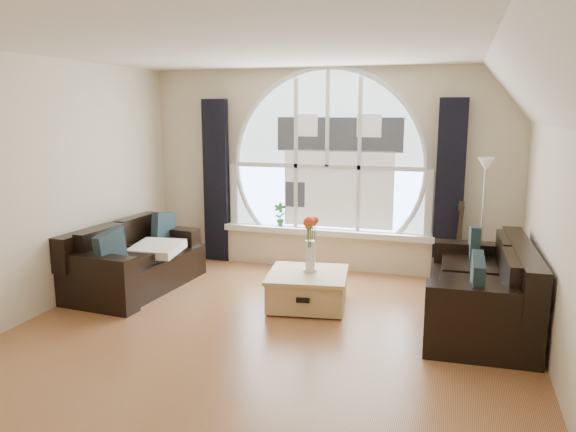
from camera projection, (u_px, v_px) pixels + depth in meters
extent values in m
cube|color=brown|center=(260.00, 343.00, 5.22)|extent=(5.00, 5.50, 0.01)
cube|color=silver|center=(257.00, 44.00, 4.71)|extent=(5.00, 5.50, 0.01)
cube|color=beige|center=(328.00, 170.00, 7.55)|extent=(5.00, 0.01, 2.70)
cube|color=beige|center=(38.00, 300.00, 2.38)|extent=(5.00, 0.01, 2.70)
cube|color=beige|center=(28.00, 189.00, 5.68)|extent=(0.01, 5.50, 2.70)
cube|color=beige|center=(567.00, 216.00, 4.24)|extent=(0.01, 5.50, 2.70)
cube|color=silver|center=(535.00, 82.00, 4.14)|extent=(0.92, 5.50, 0.72)
cube|color=silver|center=(328.00, 150.00, 7.47)|extent=(2.60, 0.06, 2.15)
cube|color=white|center=(326.00, 232.00, 7.61)|extent=(2.90, 0.22, 0.08)
cube|color=white|center=(327.00, 150.00, 7.44)|extent=(2.76, 0.08, 2.15)
cube|color=silver|center=(338.00, 159.00, 7.43)|extent=(1.70, 0.02, 1.50)
cube|color=black|center=(216.00, 181.00, 7.93)|extent=(0.35, 0.12, 2.30)
cube|color=black|center=(450.00, 191.00, 7.01)|extent=(0.35, 0.12, 2.30)
cube|color=black|center=(137.00, 257.00, 6.75)|extent=(1.02, 1.83, 0.79)
cube|color=black|center=(479.00, 287.00, 5.58)|extent=(1.02, 1.95, 0.85)
cube|color=#A78653|center=(308.00, 288.00, 6.18)|extent=(0.97, 0.97, 0.42)
cube|color=silver|center=(157.00, 249.00, 6.74)|extent=(0.58, 0.58, 0.10)
cube|color=white|center=(310.00, 237.00, 6.14)|extent=(0.24, 0.24, 0.70)
cube|color=#B2B2B2|center=(482.00, 224.00, 6.68)|extent=(0.24, 0.24, 1.60)
cube|color=brown|center=(459.00, 242.00, 6.96)|extent=(0.41, 0.33, 1.06)
imported|color=#1E6023|center=(280.00, 214.00, 7.76)|extent=(0.19, 0.14, 0.33)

